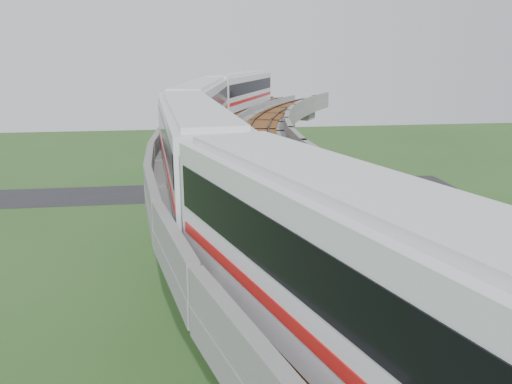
{
  "coord_description": "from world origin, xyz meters",
  "views": [
    {
      "loc": [
        -2.13,
        -27.65,
        16.3
      ],
      "look_at": [
        1.89,
        2.98,
        7.5
      ],
      "focal_mm": 35.0,
      "sensor_mm": 36.0,
      "label": 1
    }
  ],
  "objects_px": {
    "metro_train": "(233,121)",
    "car_dark": "(403,278)",
    "car_red": "(491,286)",
    "car_white": "(448,361)"
  },
  "relations": [
    {
      "from": "car_red",
      "to": "car_dark",
      "type": "bearing_deg",
      "value": -140.53
    },
    {
      "from": "car_white",
      "to": "car_dark",
      "type": "relative_size",
      "value": 0.74
    },
    {
      "from": "metro_train",
      "to": "car_white",
      "type": "height_order",
      "value": "metro_train"
    },
    {
      "from": "car_white",
      "to": "car_dark",
      "type": "xyz_separation_m",
      "value": [
        1.58,
        9.49,
        0.09
      ]
    },
    {
      "from": "metro_train",
      "to": "car_white",
      "type": "relative_size",
      "value": 17.53
    },
    {
      "from": "car_red",
      "to": "car_white",
      "type": "bearing_deg",
      "value": -75.14
    },
    {
      "from": "car_white",
      "to": "car_dark",
      "type": "distance_m",
      "value": 9.62
    },
    {
      "from": "car_white",
      "to": "metro_train",
      "type": "bearing_deg",
      "value": 104.57
    },
    {
      "from": "metro_train",
      "to": "car_dark",
      "type": "distance_m",
      "value": 16.77
    },
    {
      "from": "car_white",
      "to": "car_dark",
      "type": "height_order",
      "value": "car_dark"
    }
  ]
}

